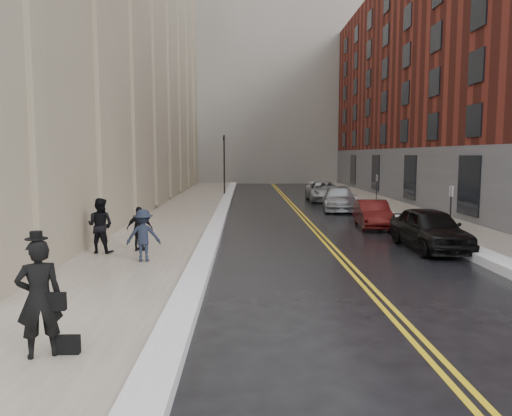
{
  "coord_description": "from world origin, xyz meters",
  "views": [
    {
      "loc": [
        -0.81,
        -12.8,
        3.55
      ],
      "look_at": [
        -0.41,
        5.3,
        1.6
      ],
      "focal_mm": 35.0,
      "sensor_mm": 36.0,
      "label": 1
    }
  ],
  "objects_px": {
    "car_maroon": "(372,214)",
    "pedestrian_main": "(39,298)",
    "car_black": "(430,229)",
    "car_silver_far": "(324,192)",
    "pedestrian_c": "(140,229)",
    "pedestrian_a": "(100,226)",
    "car_silver_near": "(339,199)",
    "pedestrian_b": "(143,235)"
  },
  "relations": [
    {
      "from": "car_black",
      "to": "car_silver_far",
      "type": "bearing_deg",
      "value": 90.19
    },
    {
      "from": "car_silver_far",
      "to": "pedestrian_main",
      "type": "bearing_deg",
      "value": -107.1
    },
    {
      "from": "car_maroon",
      "to": "pedestrian_a",
      "type": "height_order",
      "value": "pedestrian_a"
    },
    {
      "from": "car_black",
      "to": "pedestrian_b",
      "type": "xyz_separation_m",
      "value": [
        -10.14,
        -2.5,
        0.19
      ]
    },
    {
      "from": "pedestrian_a",
      "to": "car_maroon",
      "type": "bearing_deg",
      "value": -134.76
    },
    {
      "from": "car_maroon",
      "to": "pedestrian_b",
      "type": "height_order",
      "value": "pedestrian_b"
    },
    {
      "from": "pedestrian_main",
      "to": "car_black",
      "type": "bearing_deg",
      "value": -160.4
    },
    {
      "from": "car_maroon",
      "to": "pedestrian_main",
      "type": "relative_size",
      "value": 2.0
    },
    {
      "from": "car_maroon",
      "to": "pedestrian_b",
      "type": "bearing_deg",
      "value": -134.75
    },
    {
      "from": "car_black",
      "to": "pedestrian_c",
      "type": "bearing_deg",
      "value": -178.29
    },
    {
      "from": "car_black",
      "to": "car_silver_far",
      "type": "xyz_separation_m",
      "value": [
        -0.88,
        19.44,
        -0.05
      ]
    },
    {
      "from": "car_maroon",
      "to": "pedestrian_a",
      "type": "relative_size",
      "value": 2.1
    },
    {
      "from": "car_silver_near",
      "to": "pedestrian_main",
      "type": "distance_m",
      "value": 25.19
    },
    {
      "from": "pedestrian_c",
      "to": "car_black",
      "type": "bearing_deg",
      "value": -174.84
    },
    {
      "from": "car_silver_near",
      "to": "pedestrian_b",
      "type": "distance_m",
      "value": 18.29
    },
    {
      "from": "pedestrian_main",
      "to": "pedestrian_a",
      "type": "distance_m",
      "value": 9.11
    },
    {
      "from": "car_black",
      "to": "car_maroon",
      "type": "bearing_deg",
      "value": 94.32
    },
    {
      "from": "car_silver_near",
      "to": "pedestrian_a",
      "type": "xyz_separation_m",
      "value": [
        -11.02,
        -14.37,
        0.37
      ]
    },
    {
      "from": "car_silver_far",
      "to": "pedestrian_b",
      "type": "relative_size",
      "value": 3.22
    },
    {
      "from": "car_silver_near",
      "to": "pedestrian_b",
      "type": "relative_size",
      "value": 3.03
    },
    {
      "from": "car_maroon",
      "to": "pedestrian_c",
      "type": "relative_size",
      "value": 2.55
    },
    {
      "from": "car_black",
      "to": "car_silver_far",
      "type": "relative_size",
      "value": 0.87
    },
    {
      "from": "car_black",
      "to": "pedestrian_b",
      "type": "height_order",
      "value": "pedestrian_b"
    },
    {
      "from": "car_maroon",
      "to": "pedestrian_c",
      "type": "distance_m",
      "value": 11.89
    },
    {
      "from": "car_black",
      "to": "pedestrian_main",
      "type": "distance_m",
      "value": 14.44
    },
    {
      "from": "car_silver_near",
      "to": "car_black",
      "type": "bearing_deg",
      "value": -79.46
    },
    {
      "from": "pedestrian_main",
      "to": "pedestrian_c",
      "type": "height_order",
      "value": "pedestrian_main"
    },
    {
      "from": "car_silver_near",
      "to": "pedestrian_a",
      "type": "height_order",
      "value": "pedestrian_a"
    },
    {
      "from": "car_silver_far",
      "to": "pedestrian_main",
      "type": "xyz_separation_m",
      "value": [
        -9.46,
        -29.51,
        0.41
      ]
    },
    {
      "from": "car_black",
      "to": "pedestrian_main",
      "type": "xyz_separation_m",
      "value": [
        -10.34,
        -10.07,
        0.37
      ]
    },
    {
      "from": "car_maroon",
      "to": "car_silver_far",
      "type": "bearing_deg",
      "value": 95.0
    },
    {
      "from": "car_maroon",
      "to": "pedestrian_main",
      "type": "xyz_separation_m",
      "value": [
        -9.66,
        -15.82,
        0.49
      ]
    },
    {
      "from": "pedestrian_c",
      "to": "pedestrian_a",
      "type": "bearing_deg",
      "value": 15.47
    },
    {
      "from": "car_maroon",
      "to": "car_silver_near",
      "type": "relative_size",
      "value": 0.8
    },
    {
      "from": "car_silver_far",
      "to": "pedestrian_c",
      "type": "relative_size",
      "value": 3.41
    },
    {
      "from": "pedestrian_c",
      "to": "car_silver_far",
      "type": "bearing_deg",
      "value": -114.7
    },
    {
      "from": "car_maroon",
      "to": "car_silver_far",
      "type": "height_order",
      "value": "car_silver_far"
    },
    {
      "from": "car_black",
      "to": "pedestrian_main",
      "type": "height_order",
      "value": "pedestrian_main"
    },
    {
      "from": "pedestrian_main",
      "to": "pedestrian_b",
      "type": "distance_m",
      "value": 7.57
    },
    {
      "from": "car_silver_far",
      "to": "pedestrian_a",
      "type": "xyz_separation_m",
      "value": [
        -11.02,
        -20.53,
        0.36
      ]
    },
    {
      "from": "car_black",
      "to": "pedestrian_b",
      "type": "distance_m",
      "value": 10.45
    },
    {
      "from": "pedestrian_c",
      "to": "car_maroon",
      "type": "bearing_deg",
      "value": -145.72
    }
  ]
}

